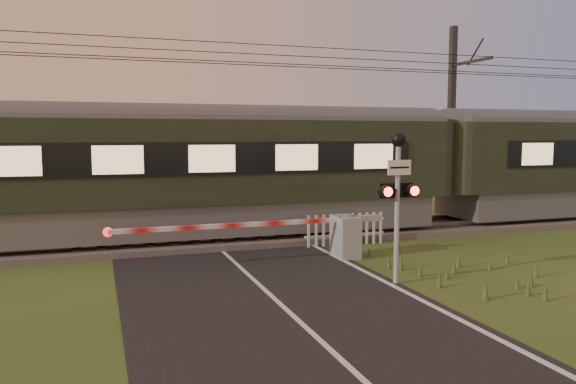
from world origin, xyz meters
name	(u,v)px	position (x,y,z in m)	size (l,w,h in m)	color
ground	(274,299)	(0.00, 0.00, 0.00)	(160.00, 160.00, 0.00)	#334C1D
road	(279,302)	(0.02, -0.23, 0.01)	(6.00, 140.00, 0.03)	black
track_bed	(211,240)	(0.00, 6.50, 0.07)	(140.00, 3.40, 0.39)	#47423D
overhead_wires	(209,54)	(0.00, 6.50, 5.72)	(120.00, 0.62, 0.62)	black
train	(435,165)	(7.99, 6.50, 2.24)	(42.03, 2.90, 3.91)	slate
boom_gate	(333,235)	(2.65, 3.10, 0.64)	(7.25, 0.87, 1.16)	gray
crossing_signal	(398,180)	(2.93, 0.26, 2.32)	(0.86, 0.35, 3.37)	gray
picket_fence	(345,229)	(3.69, 4.60, 0.49)	(2.60, 0.08, 0.97)	silver
catenary_mast	(452,119)	(10.24, 8.73, 3.93)	(0.24, 2.47, 7.59)	#2D2D30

